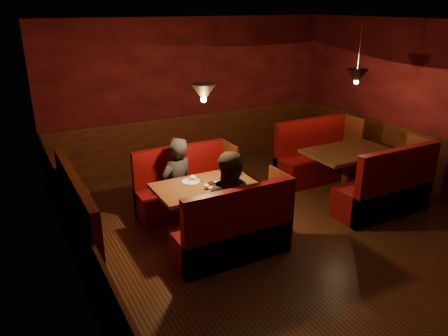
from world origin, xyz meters
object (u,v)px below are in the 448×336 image
diner_a (176,168)px  second_bench_near (387,193)px  main_bench_far (185,191)px  second_bench_far (315,160)px  second_table (348,162)px  diner_b (234,191)px  main_bench_near (235,236)px  main_table (206,196)px

diner_a → second_bench_near: bearing=135.7°
second_bench_near → diner_a: bearing=154.1°
main_bench_far → second_bench_far: second_bench_far is taller
second_table → diner_b: diner_b is taller
main_bench_near → second_bench_far: second_bench_far is taller
main_table → second_bench_near: (2.74, -0.80, -0.22)m
main_table → second_bench_near: second_bench_near is taller
second_table → diner_a: bearing=169.0°
second_table → second_bench_far: bearing=87.8°
main_bench_far → second_bench_far: 2.73m
second_table → second_bench_near: size_ratio=0.90×
main_bench_far → second_bench_near: size_ratio=0.97×
second_bench_near → second_bench_far: bearing=90.0°
second_table → diner_b: 2.69m
second_bench_far → main_bench_near: bearing=-147.6°
second_bench_far → diner_a: 2.97m
diner_a → diner_b: diner_b is taller
second_bench_far → second_table: bearing=-92.2°
main_bench_far → second_bench_near: 3.16m
diner_b → second_bench_near: bearing=20.6°
second_table → second_bench_near: 0.89m
diner_b → diner_a: bearing=128.7°
main_table → main_bench_near: 0.84m
main_table → second_bench_near: 2.86m
main_bench_near → diner_a: 1.52m
second_bench_near → main_bench_near: bearing=-179.9°
diner_b → main_table: bearing=125.9°
main_bench_near → second_bench_near: size_ratio=0.97×
main_table → main_bench_near: (0.02, -0.80, -0.25)m
main_bench_far → diner_a: bearing=-139.6°
main_table → main_bench_near: bearing=-88.9°
main_table → second_table: size_ratio=0.98×
second_bench_near → main_table: bearing=163.8°
second_table → diner_b: size_ratio=0.84×
diner_b → second_bench_far: bearing=55.1°
second_bench_far → diner_b: size_ratio=0.92×
diner_a → diner_b: size_ratio=0.95×
main_table → diner_a: size_ratio=0.86×
main_table → second_bench_far: bearing=18.7°
second_bench_far → diner_a: (-2.92, -0.30, 0.46)m
main_bench_near → second_bench_near: bearing=0.1°
main_bench_far → second_table: bearing=-15.2°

